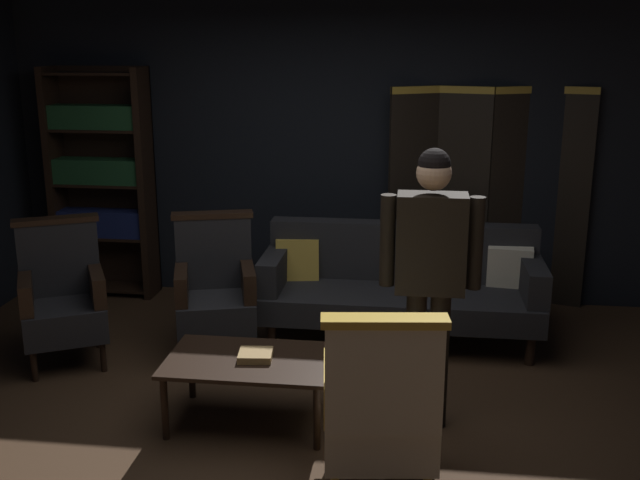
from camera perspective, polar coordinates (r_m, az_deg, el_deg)
The scene contains 11 objects.
ground_plane at distance 4.80m, azimuth -1.26°, elevation -13.54°, with size 10.00×10.00×0.00m, color #3D2819.
back_wall at distance 6.71m, azimuth 1.82°, elevation 7.38°, with size 7.20×0.10×2.80m, color black.
folding_screen at distance 6.67m, azimuth 12.47°, elevation 3.37°, with size 1.71×0.36×1.90m.
bookshelf at distance 7.05m, azimuth -16.13°, elevation 4.45°, with size 0.90×0.32×2.05m.
velvet_couch at distance 5.92m, azimuth 6.11°, elevation -3.21°, with size 2.12×0.78×0.88m.
coffee_table at distance 4.67m, azimuth -5.35°, elevation -9.38°, with size 1.00×0.64×0.42m.
armchair_gilt_accent at distance 3.92m, azimuth 4.55°, elevation -12.48°, with size 0.65×0.64×1.04m.
armchair_wing_left at distance 5.76m, azimuth -18.82°, elevation -4.06°, with size 0.78×0.78×1.04m.
armchair_wing_right at distance 5.66m, azimuth -7.90°, elevation -3.72°, with size 0.72×0.71×1.04m.
standing_figure at distance 4.43m, azimuth 8.31°, elevation -1.82°, with size 0.59×0.23×1.70m.
book_tan_leather at distance 4.63m, azimuth -4.88°, elevation -8.64°, with size 0.20×0.19×0.04m, color #9E7A47.
Camera 1 is at (0.64, -4.17, 2.31)m, focal length 42.48 mm.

